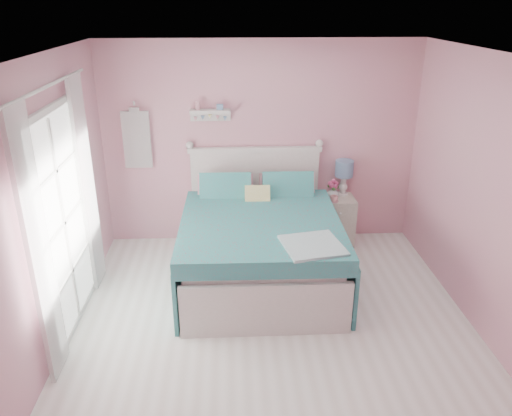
{
  "coord_description": "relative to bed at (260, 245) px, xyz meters",
  "views": [
    {
      "loc": [
        -0.38,
        -3.95,
        3.01
      ],
      "look_at": [
        -0.11,
        1.2,
        0.86
      ],
      "focal_mm": 35.0,
      "sensor_mm": 36.0,
      "label": 1
    }
  ],
  "objects": [
    {
      "name": "room_shell",
      "position": [
        0.08,
        -1.14,
        1.16
      ],
      "size": [
        4.5,
        4.5,
        4.5
      ],
      "color": "pink",
      "rests_on": "floor"
    },
    {
      "name": "teacup",
      "position": [
        0.99,
        0.74,
        0.26
      ],
      "size": [
        0.11,
        0.11,
        0.08
      ],
      "primitive_type": "imported",
      "rotation": [
        0.0,
        0.0,
        -0.12
      ],
      "color": "pink",
      "rests_on": "nightstand"
    },
    {
      "name": "table_lamp",
      "position": [
        1.16,
        0.98,
        0.54
      ],
      "size": [
        0.23,
        0.23,
        0.47
      ],
      "color": "white",
      "rests_on": "nightstand"
    },
    {
      "name": "vase",
      "position": [
        1.0,
        0.87,
        0.29
      ],
      "size": [
        0.15,
        0.15,
        0.15
      ],
      "primitive_type": "imported",
      "rotation": [
        0.0,
        0.0,
        0.03
      ],
      "color": "silver",
      "rests_on": "nightstand"
    },
    {
      "name": "bed",
      "position": [
        0.0,
        0.0,
        0.0
      ],
      "size": [
        1.76,
        2.21,
        1.28
      ],
      "rotation": [
        0.0,
        0.0,
        -0.01
      ],
      "color": "silver",
      "rests_on": "floor"
    },
    {
      "name": "roses",
      "position": [
        1.0,
        0.86,
        0.41
      ],
      "size": [
        0.14,
        0.11,
        0.12
      ],
      "color": "#C44378",
      "rests_on": "vase"
    },
    {
      "name": "floor",
      "position": [
        0.08,
        -1.14,
        -0.42
      ],
      "size": [
        4.5,
        4.5,
        0.0
      ],
      "primitive_type": "plane",
      "color": "silver",
      "rests_on": "ground"
    },
    {
      "name": "curtain_far",
      "position": [
        -1.84,
        -0.0,
        0.76
      ],
      "size": [
        0.04,
        0.4,
        2.32
      ],
      "primitive_type": "cube",
      "color": "white",
      "rests_on": "floor"
    },
    {
      "name": "curtain_near",
      "position": [
        -1.84,
        -1.49,
        0.76
      ],
      "size": [
        0.04,
        0.4,
        2.32
      ],
      "primitive_type": "cube",
      "color": "white",
      "rests_on": "floor"
    },
    {
      "name": "nightstand",
      "position": [
        1.07,
        0.87,
        -0.1
      ],
      "size": [
        0.44,
        0.44,
        0.64
      ],
      "color": "beige",
      "rests_on": "floor"
    },
    {
      "name": "french_door",
      "position": [
        -1.9,
        -0.74,
        0.65
      ],
      "size": [
        0.04,
        1.32,
        2.16
      ],
      "color": "silver",
      "rests_on": "floor"
    },
    {
      "name": "wall_shelf",
      "position": [
        -0.55,
        1.05,
        1.31
      ],
      "size": [
        0.5,
        0.15,
        0.25
      ],
      "color": "silver",
      "rests_on": "room_shell"
    },
    {
      "name": "hanging_dress",
      "position": [
        -1.48,
        1.04,
        0.98
      ],
      "size": [
        0.34,
        0.03,
        0.72
      ],
      "primitive_type": "cube",
      "color": "white",
      "rests_on": "room_shell"
    }
  ]
}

